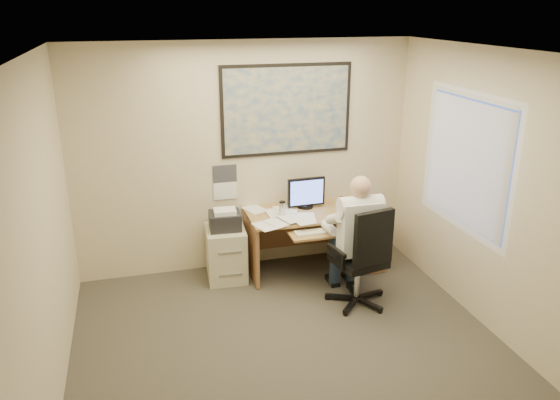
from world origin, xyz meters
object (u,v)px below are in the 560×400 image
object	(u,v)px
office_chair	(358,277)
desk	(339,231)
filing_cabinet	(226,249)
person	(358,241)

from	to	relation	value
office_chair	desk	bearing A→B (deg)	70.34
filing_cabinet	person	size ratio (longest dim) A/B	0.61
desk	person	world-z (taller)	person
office_chair	filing_cabinet	bearing A→B (deg)	130.45
office_chair	person	xyz separation A→B (m)	(0.01, 0.08, 0.38)
filing_cabinet	person	distance (m)	1.59
filing_cabinet	person	bearing A→B (deg)	-32.15
person	office_chair	bearing A→B (deg)	-96.12
desk	office_chair	xyz separation A→B (m)	(-0.15, -0.96, -0.11)
desk	office_chair	world-z (taller)	office_chair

